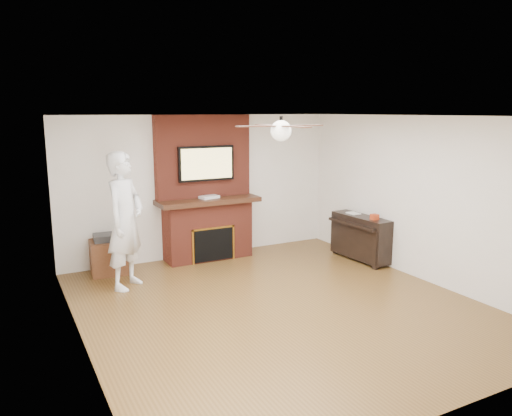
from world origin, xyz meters
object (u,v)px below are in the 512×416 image
piano (361,237)px  fireplace (206,202)px  person (125,221)px  side_table (109,255)px

piano → fireplace: bearing=145.7°
person → side_table: 1.07m
person → side_table: size_ratio=3.13×
fireplace → person: bearing=-151.9°
fireplace → person: (-1.61, -0.86, 0.01)m
person → piano: size_ratio=1.65×
side_table → fireplace: bearing=7.2°
piano → side_table: bearing=158.6°
person → piano: (3.92, -0.53, -0.58)m
fireplace → piano: (2.31, -1.39, -0.57)m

